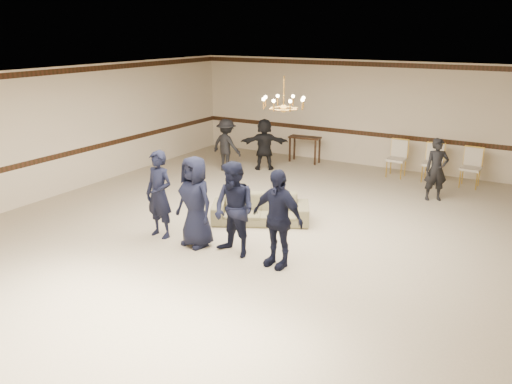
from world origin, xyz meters
TOP-DOWN VIEW (x-y plane):
  - room at (0.00, 0.00)m, footprint 12.01×14.01m
  - chair_rail at (0.00, 6.99)m, footprint 12.00×0.02m
  - crown_molding at (0.00, 6.99)m, footprint 12.00×0.02m
  - chandelier at (0.00, 1.00)m, footprint 0.94×0.94m
  - boy_a at (-1.89, -0.74)m, footprint 0.69×0.48m
  - boy_b at (-0.99, -0.74)m, footprint 0.98×0.73m
  - boy_c at (-0.09, -0.74)m, footprint 1.00×0.85m
  - boy_d at (0.81, -0.74)m, footprint 1.11×0.59m
  - settee at (-0.52, 0.99)m, footprint 2.25×1.70m
  - adult_left at (-3.58, 4.24)m, footprint 1.07×0.70m
  - adult_mid at (-2.68, 4.94)m, footprint 1.48×1.12m
  - adult_right at (2.42, 4.54)m, footprint 0.68×0.61m
  - banquet_chair_left at (1.00, 6.15)m, footprint 0.51×0.51m
  - banquet_chair_mid at (2.00, 6.15)m, footprint 0.55×0.55m
  - banquet_chair_right at (3.00, 6.15)m, footprint 0.54×0.54m
  - console_table at (-2.00, 6.35)m, footprint 1.03×0.50m

SIDE VIEW (x-z plane):
  - settee at x=-0.52m, z-range 0.00..0.62m
  - console_table at x=-2.00m, z-range 0.00..0.83m
  - banquet_chair_left at x=1.00m, z-range 0.00..1.05m
  - banquet_chair_mid at x=2.00m, z-range 0.00..1.05m
  - banquet_chair_right at x=3.00m, z-range 0.00..1.05m
  - adult_left at x=-3.58m, z-range 0.00..1.56m
  - adult_mid at x=-2.68m, z-range 0.00..1.56m
  - adult_right at x=2.42m, z-range 0.00..1.56m
  - boy_a at x=-1.89m, z-range 0.00..1.80m
  - boy_b at x=-0.99m, z-range 0.00..1.80m
  - boy_c at x=-0.09m, z-range 0.00..1.80m
  - boy_d at x=0.81m, z-range 0.00..1.80m
  - chair_rail at x=0.00m, z-range 0.93..1.07m
  - room at x=0.00m, z-range -0.01..3.20m
  - chandelier at x=0.00m, z-range 2.43..3.32m
  - crown_molding at x=0.00m, z-range 3.01..3.15m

